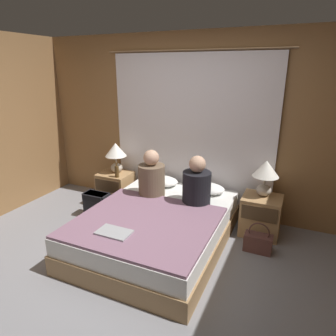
{
  "coord_description": "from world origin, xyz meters",
  "views": [
    {
      "loc": [
        1.42,
        -2.18,
        2.02
      ],
      "look_at": [
        0.0,
        0.97,
        0.87
      ],
      "focal_mm": 32.0,
      "sensor_mm": 36.0,
      "label": 1
    }
  ],
  "objects_px": {
    "bed": "(158,228)",
    "pillow_right": "(206,188)",
    "handbag_on_floor": "(258,242)",
    "beer_bottle_on_left_stand": "(117,171)",
    "person_right_in_bed": "(197,185)",
    "person_left_in_bed": "(152,177)",
    "backpack_on_floor": "(97,203)",
    "lamp_right": "(266,173)",
    "laptop_on_bed": "(114,232)",
    "nightstand_left": "(116,188)",
    "nightstand_right": "(261,215)",
    "pillow_left": "(161,181)",
    "lamp_left": "(116,153)"
  },
  "relations": [
    {
      "from": "beer_bottle_on_left_stand",
      "to": "person_right_in_bed",
      "type": "bearing_deg",
      "value": -8.96
    },
    {
      "from": "person_left_in_bed",
      "to": "person_right_in_bed",
      "type": "xyz_separation_m",
      "value": [
        0.62,
        -0.0,
        -0.0
      ]
    },
    {
      "from": "pillow_left",
      "to": "laptop_on_bed",
      "type": "height_order",
      "value": "pillow_left"
    },
    {
      "from": "backpack_on_floor",
      "to": "handbag_on_floor",
      "type": "distance_m",
      "value": 2.23
    },
    {
      "from": "handbag_on_floor",
      "to": "lamp_left",
      "type": "bearing_deg",
      "value": 168.04
    },
    {
      "from": "backpack_on_floor",
      "to": "pillow_right",
      "type": "bearing_deg",
      "value": 20.0
    },
    {
      "from": "pillow_right",
      "to": "person_right_in_bed",
      "type": "bearing_deg",
      "value": -90.06
    },
    {
      "from": "person_left_in_bed",
      "to": "nightstand_right",
      "type": "bearing_deg",
      "value": 13.72
    },
    {
      "from": "person_left_in_bed",
      "to": "bed",
      "type": "bearing_deg",
      "value": -55.41
    },
    {
      "from": "person_left_in_bed",
      "to": "person_right_in_bed",
      "type": "height_order",
      "value": "person_left_in_bed"
    },
    {
      "from": "person_right_in_bed",
      "to": "bed",
      "type": "bearing_deg",
      "value": -129.5
    },
    {
      "from": "bed",
      "to": "pillow_right",
      "type": "bearing_deg",
      "value": 66.89
    },
    {
      "from": "person_right_in_bed",
      "to": "handbag_on_floor",
      "type": "distance_m",
      "value": 0.97
    },
    {
      "from": "nightstand_right",
      "to": "handbag_on_floor",
      "type": "bearing_deg",
      "value": -84.26
    },
    {
      "from": "backpack_on_floor",
      "to": "nightstand_right",
      "type": "bearing_deg",
      "value": 12.24
    },
    {
      "from": "bed",
      "to": "laptop_on_bed",
      "type": "height_order",
      "value": "laptop_on_bed"
    },
    {
      "from": "lamp_right",
      "to": "person_right_in_bed",
      "type": "xyz_separation_m",
      "value": [
        -0.75,
        -0.39,
        -0.14
      ]
    },
    {
      "from": "beer_bottle_on_left_stand",
      "to": "lamp_right",
      "type": "bearing_deg",
      "value": 5.18
    },
    {
      "from": "pillow_right",
      "to": "backpack_on_floor",
      "type": "height_order",
      "value": "pillow_right"
    },
    {
      "from": "lamp_right",
      "to": "person_right_in_bed",
      "type": "height_order",
      "value": "person_right_in_bed"
    },
    {
      "from": "nightstand_left",
      "to": "nightstand_right",
      "type": "distance_m",
      "value": 2.18
    },
    {
      "from": "nightstand_left",
      "to": "lamp_right",
      "type": "relative_size",
      "value": 1.1
    },
    {
      "from": "lamp_left",
      "to": "handbag_on_floor",
      "type": "distance_m",
      "value": 2.38
    },
    {
      "from": "person_left_in_bed",
      "to": "backpack_on_floor",
      "type": "height_order",
      "value": "person_left_in_bed"
    },
    {
      "from": "nightstand_left",
      "to": "bed",
      "type": "bearing_deg",
      "value": -34.38
    },
    {
      "from": "lamp_right",
      "to": "pillow_left",
      "type": "distance_m",
      "value": 1.47
    },
    {
      "from": "beer_bottle_on_left_stand",
      "to": "nightstand_right",
      "type": "bearing_deg",
      "value": 3.63
    },
    {
      "from": "beer_bottle_on_left_stand",
      "to": "handbag_on_floor",
      "type": "distance_m",
      "value": 2.17
    },
    {
      "from": "lamp_right",
      "to": "backpack_on_floor",
      "type": "bearing_deg",
      "value": -166.36
    },
    {
      "from": "beer_bottle_on_left_stand",
      "to": "backpack_on_floor",
      "type": "xyz_separation_m",
      "value": [
        -0.13,
        -0.34,
        -0.39
      ]
    },
    {
      "from": "pillow_right",
      "to": "beer_bottle_on_left_stand",
      "type": "height_order",
      "value": "beer_bottle_on_left_stand"
    },
    {
      "from": "nightstand_left",
      "to": "pillow_right",
      "type": "bearing_deg",
      "value": 1.94
    },
    {
      "from": "lamp_left",
      "to": "laptop_on_bed",
      "type": "xyz_separation_m",
      "value": [
        0.93,
        -1.46,
        -0.35
      ]
    },
    {
      "from": "nightstand_right",
      "to": "person_right_in_bed",
      "type": "distance_m",
      "value": 0.92
    },
    {
      "from": "beer_bottle_on_left_stand",
      "to": "laptop_on_bed",
      "type": "height_order",
      "value": "beer_bottle_on_left_stand"
    },
    {
      "from": "lamp_left",
      "to": "person_left_in_bed",
      "type": "distance_m",
      "value": 0.91
    },
    {
      "from": "person_left_in_bed",
      "to": "handbag_on_floor",
      "type": "relative_size",
      "value": 1.71
    },
    {
      "from": "person_right_in_bed",
      "to": "person_left_in_bed",
      "type": "bearing_deg",
      "value": 180.0
    },
    {
      "from": "handbag_on_floor",
      "to": "bed",
      "type": "bearing_deg",
      "value": -163.67
    },
    {
      "from": "bed",
      "to": "beer_bottle_on_left_stand",
      "type": "height_order",
      "value": "beer_bottle_on_left_stand"
    },
    {
      "from": "nightstand_left",
      "to": "person_left_in_bed",
      "type": "distance_m",
      "value": 0.97
    },
    {
      "from": "lamp_left",
      "to": "person_left_in_bed",
      "type": "bearing_deg",
      "value": -25.87
    },
    {
      "from": "lamp_right",
      "to": "nightstand_left",
      "type": "bearing_deg",
      "value": -178.53
    },
    {
      "from": "bed",
      "to": "person_left_in_bed",
      "type": "bearing_deg",
      "value": 124.59
    },
    {
      "from": "pillow_right",
      "to": "laptop_on_bed",
      "type": "bearing_deg",
      "value": -109.01
    },
    {
      "from": "person_left_in_bed",
      "to": "laptop_on_bed",
      "type": "height_order",
      "value": "person_left_in_bed"
    },
    {
      "from": "bed",
      "to": "lamp_right",
      "type": "relative_size",
      "value": 4.41
    },
    {
      "from": "bed",
      "to": "backpack_on_floor",
      "type": "height_order",
      "value": "bed"
    },
    {
      "from": "nightstand_left",
      "to": "lamp_right",
      "type": "xyz_separation_m",
      "value": [
        2.18,
        0.06,
        0.56
      ]
    },
    {
      "from": "pillow_left",
      "to": "beer_bottle_on_left_stand",
      "type": "xyz_separation_m",
      "value": [
        -0.62,
        -0.18,
        0.11
      ]
    }
  ]
}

